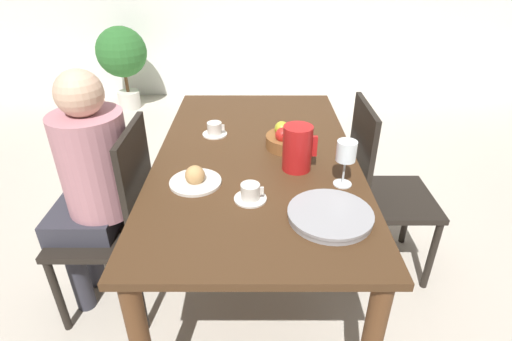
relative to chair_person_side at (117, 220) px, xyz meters
The scene contains 13 objects.
ground_plane 0.82m from the chair_person_side, 14.07° to the left, with size 20.00×20.00×0.00m, color beige.
dining_table 0.67m from the chair_person_side, 14.07° to the left, with size 0.90×1.61×0.76m.
chair_person_side is the anchor object (origin of this frame).
chair_opposite 1.30m from the chair_person_side, 11.83° to the left, with size 0.42×0.42×0.95m.
person_seated 0.22m from the chair_person_side, 158.94° to the left, with size 0.39×0.41×1.18m.
red_pitcher 0.88m from the chair_person_side, ahead, with size 0.15×0.12×0.20m.
wine_glass_water 1.06m from the chair_person_side, ahead, with size 0.08×0.08×0.19m.
teacup_near_person 0.71m from the chair_person_side, 19.33° to the right, with size 0.12×0.12×0.07m.
teacup_across 0.63m from the chair_person_side, 40.78° to the left, with size 0.12×0.12×0.07m.
serving_tray 0.99m from the chair_person_side, 20.62° to the right, with size 0.30×0.30×0.03m.
bread_plate 0.49m from the chair_person_side, 14.32° to the right, with size 0.21×0.21×0.08m.
fruit_bowl 0.87m from the chair_person_side, 16.32° to the left, with size 0.22×0.22×0.11m.
potted_plant 2.85m from the chair_person_side, 105.61° to the left, with size 0.52×0.52×0.87m.
Camera 1 is at (0.00, -1.63, 1.60)m, focal length 28.00 mm.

